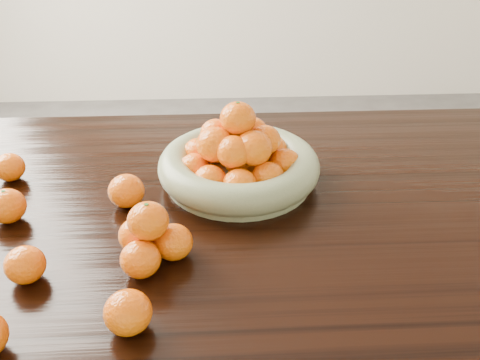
{
  "coord_description": "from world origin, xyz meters",
  "views": [
    {
      "loc": [
        -0.01,
        -0.94,
        1.37
      ],
      "look_at": [
        0.04,
        -0.02,
        0.83
      ],
      "focal_mm": 40.0,
      "sensor_mm": 36.0,
      "label": 1
    }
  ],
  "objects_px": {
    "fruit_bowl": "(239,161)",
    "dining_table": "(222,242)",
    "loose_orange_0": "(7,206)",
    "orange_pyramid": "(150,239)"
  },
  "relations": [
    {
      "from": "fruit_bowl",
      "to": "dining_table",
      "type": "bearing_deg",
      "value": -111.22
    },
    {
      "from": "fruit_bowl",
      "to": "loose_orange_0",
      "type": "height_order",
      "value": "fruit_bowl"
    },
    {
      "from": "loose_orange_0",
      "to": "dining_table",
      "type": "bearing_deg",
      "value": 3.03
    },
    {
      "from": "dining_table",
      "to": "orange_pyramid",
      "type": "distance_m",
      "value": 0.25
    },
    {
      "from": "orange_pyramid",
      "to": "loose_orange_0",
      "type": "xyz_separation_m",
      "value": [
        -0.3,
        0.14,
        -0.01
      ]
    },
    {
      "from": "loose_orange_0",
      "to": "orange_pyramid",
      "type": "bearing_deg",
      "value": -25.33
    },
    {
      "from": "fruit_bowl",
      "to": "loose_orange_0",
      "type": "bearing_deg",
      "value": -164.24
    },
    {
      "from": "dining_table",
      "to": "fruit_bowl",
      "type": "xyz_separation_m",
      "value": [
        0.04,
        0.11,
        0.14
      ]
    },
    {
      "from": "dining_table",
      "to": "fruit_bowl",
      "type": "distance_m",
      "value": 0.19
    },
    {
      "from": "fruit_bowl",
      "to": "loose_orange_0",
      "type": "relative_size",
      "value": 4.83
    }
  ]
}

